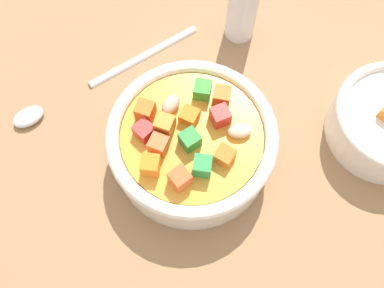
# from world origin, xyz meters

# --- Properties ---
(ground_plane) EXTENTS (1.40, 1.40, 0.02)m
(ground_plane) POSITION_xyz_m (0.00, 0.00, -0.01)
(ground_plane) COLOR #9E754F
(soup_bowl_main) EXTENTS (0.15, 0.15, 0.06)m
(soup_bowl_main) POSITION_xyz_m (-0.00, -0.00, 0.03)
(soup_bowl_main) COLOR white
(soup_bowl_main) RESTS_ON ground_plane
(spoon) EXTENTS (0.16, 0.17, 0.01)m
(spoon) POSITION_xyz_m (-0.11, 0.06, 0.00)
(spoon) COLOR silver
(spoon) RESTS_ON ground_plane
(pepper_shaker) EXTENTS (0.03, 0.03, 0.09)m
(pepper_shaker) POSITION_xyz_m (0.02, 0.15, 0.05)
(pepper_shaker) COLOR silver
(pepper_shaker) RESTS_ON ground_plane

